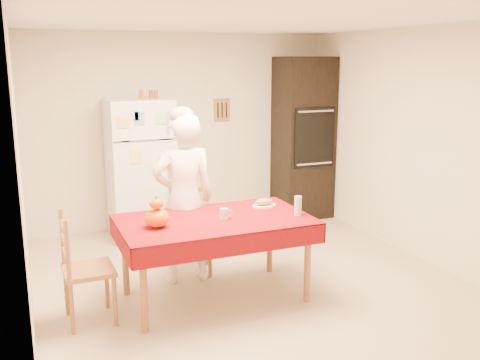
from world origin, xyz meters
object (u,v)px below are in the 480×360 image
refrigerator (141,169)px  seated_woman (184,199)px  pumpkin_lower (157,218)px  bread_plate (264,206)px  dining_table (215,226)px  coffee_mug (224,214)px  chair_far (190,223)px  wine_glass (298,206)px  chair_left (80,265)px  oven_cabinet (303,138)px

refrigerator → seated_woman: 1.56m
pumpkin_lower → seated_woman: bearing=53.8°
bread_plate → refrigerator: bearing=113.2°
dining_table → coffee_mug: bearing=-32.7°
chair_far → dining_table: bearing=-76.4°
seated_woman → pumpkin_lower: size_ratio=7.90×
pumpkin_lower → dining_table: bearing=5.2°
pumpkin_lower → wine_glass: (1.28, -0.13, 0.01)m
chair_far → bread_plate: bearing=-29.9°
chair_left → refrigerator: bearing=-26.4°
dining_table → bread_plate: size_ratio=7.08×
chair_far → pumpkin_lower: bearing=-110.5°
dining_table → chair_left: chair_left is taller
oven_cabinet → dining_table: oven_cabinet is taller
oven_cabinet → seated_woman: 2.73m
seated_woman → bread_plate: (0.71, -0.31, -0.06)m
oven_cabinet → coffee_mug: 2.94m
refrigerator → pumpkin_lower: (-0.32, -2.11, -0.01)m
oven_cabinet → dining_table: size_ratio=1.29×
refrigerator → chair_far: refrigerator is taller
wine_glass → dining_table: bearing=166.3°
oven_cabinet → coffee_mug: size_ratio=22.00×
seated_woman → coffee_mug: 0.59m
seated_woman → bread_plate: seated_woman is taller
dining_table → pumpkin_lower: (-0.53, -0.05, 0.15)m
refrigerator → coffee_mug: (0.29, -2.10, -0.04)m
oven_cabinet → chair_left: bearing=-146.8°
oven_cabinet → chair_far: (-2.07, -1.36, -0.59)m
chair_left → bread_plate: (1.76, 0.21, 0.26)m
seated_woman → dining_table: bearing=106.5°
seated_woman → coffee_mug: bearing=112.4°
chair_far → chair_left: size_ratio=1.00×
pumpkin_lower → bread_plate: bearing=12.3°
coffee_mug → bread_plate: (0.51, 0.24, -0.04)m
seated_woman → wine_glass: 1.11m
coffee_mug → wine_glass: bearing=-11.3°
pumpkin_lower → coffee_mug: bearing=0.1°
seated_woman → oven_cabinet: bearing=-141.6°
chair_left → seated_woman: (1.05, 0.52, 0.33)m
oven_cabinet → coffee_mug: (-1.99, -2.15, -0.29)m
dining_table → bread_plate: bread_plate is taller
chair_far → wine_glass: bearing=-37.6°
seated_woman → pumpkin_lower: bearing=56.0°
chair_far → refrigerator: bearing=112.6°
dining_table → bread_plate: (0.58, 0.19, 0.08)m
chair_far → coffee_mug: bearing=-71.1°
chair_far → chair_left: (-1.17, -0.76, 0.00)m
chair_far → bread_plate: chair_far is taller
oven_cabinet → wine_glass: size_ratio=12.50×
oven_cabinet → chair_far: bearing=-146.6°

